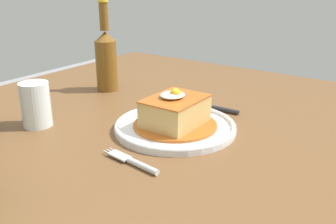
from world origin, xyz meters
name	(u,v)px	position (x,y,z in m)	size (l,w,h in m)	color
dining_table	(145,147)	(0.00, 0.00, 0.63)	(1.19, 1.05, 0.73)	brown
main_plate	(175,126)	(-0.05, -0.13, 0.74)	(0.28, 0.28, 0.02)	white
sandwich_meal	(175,113)	(-0.05, -0.13, 0.77)	(0.19, 0.19, 0.09)	#B75B1E
fork	(135,163)	(-0.23, -0.16, 0.74)	(0.03, 0.14, 0.01)	silver
knife	(217,108)	(0.12, -0.14, 0.74)	(0.02, 0.17, 0.01)	#262628
beer_bottle_amber	(106,58)	(0.10, 0.22, 0.83)	(0.06, 0.06, 0.27)	brown
drinking_glass	(36,107)	(-0.21, 0.15, 0.78)	(0.07, 0.07, 0.10)	gold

